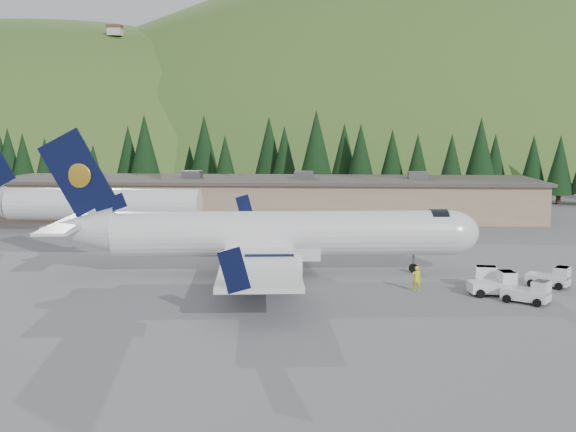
% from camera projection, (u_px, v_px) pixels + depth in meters
% --- Properties ---
extents(ground, '(600.00, 600.00, 0.00)m').
position_uv_depth(ground, '(283.00, 274.00, 58.71)').
color(ground, slate).
extents(airliner, '(35.63, 33.50, 11.82)m').
position_uv_depth(airliner, '(270.00, 235.00, 58.29)').
color(airliner, white).
rests_on(airliner, ground).
extents(second_airliner, '(27.50, 11.00, 10.05)m').
position_uv_depth(second_airliner, '(78.00, 203.00, 81.73)').
color(second_airliner, white).
rests_on(second_airliner, ground).
extents(baggage_tug_a, '(3.37, 2.25, 1.71)m').
position_uv_depth(baggage_tug_a, '(496.00, 284.00, 51.15)').
color(baggage_tug_a, silver).
rests_on(baggage_tug_a, ground).
extents(baggage_tug_b, '(3.34, 2.87, 1.60)m').
position_uv_depth(baggage_tug_b, '(552.00, 278.00, 53.68)').
color(baggage_tug_b, silver).
rests_on(baggage_tug_b, ground).
extents(baggage_tug_c, '(2.23, 3.38, 1.72)m').
position_uv_depth(baggage_tug_c, '(487.00, 281.00, 52.18)').
color(baggage_tug_c, silver).
rests_on(baggage_tug_c, ground).
extents(terminal_building, '(71.00, 17.00, 6.10)m').
position_uv_depth(terminal_building, '(266.00, 197.00, 96.36)').
color(terminal_building, '#8F795F').
rests_on(terminal_building, ground).
extents(baggage_tug_d, '(3.38, 2.93, 1.62)m').
position_uv_depth(baggage_tug_d, '(530.00, 293.00, 48.71)').
color(baggage_tug_d, silver).
rests_on(baggage_tug_d, ground).
extents(ramp_worker, '(0.69, 0.46, 1.86)m').
position_uv_depth(ramp_worker, '(417.00, 279.00, 52.24)').
color(ramp_worker, yellow).
rests_on(ramp_worker, ground).
extents(tree_line, '(111.74, 17.29, 13.40)m').
position_uv_depth(tree_line, '(281.00, 157.00, 118.23)').
color(tree_line, black).
rests_on(tree_line, ground).
extents(hills, '(614.00, 330.00, 300.00)m').
position_uv_depth(hills, '(465.00, 382.00, 270.66)').
color(hills, '#3E5E25').
rests_on(hills, ground).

